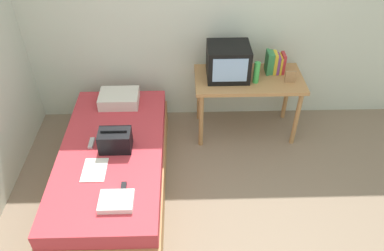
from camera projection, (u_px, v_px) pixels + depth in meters
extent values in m
plane|color=#84705B|center=(212.00, 248.00, 3.28)|extent=(8.00, 8.00, 0.00)
cube|color=silver|center=(203.00, 11.00, 4.00)|extent=(5.20, 0.10, 2.60)
cube|color=#B27F4C|center=(115.00, 172.00, 3.79)|extent=(1.00, 2.00, 0.29)
cube|color=#C63842|center=(112.00, 155.00, 3.64)|extent=(0.97, 1.94, 0.17)
cube|color=#B27F4C|center=(249.00, 79.00, 4.07)|extent=(1.16, 0.60, 0.04)
cylinder|color=#B27F4C|center=(201.00, 120.00, 4.11)|extent=(0.05, 0.05, 0.69)
cylinder|color=#B27F4C|center=(296.00, 119.00, 4.13)|extent=(0.05, 0.05, 0.69)
cylinder|color=#B27F4C|center=(199.00, 95.00, 4.48)|extent=(0.05, 0.05, 0.69)
cylinder|color=#B27F4C|center=(287.00, 94.00, 4.50)|extent=(0.05, 0.05, 0.69)
cube|color=black|center=(228.00, 62.00, 3.97)|extent=(0.44, 0.38, 0.36)
cube|color=#8CB2E0|center=(230.00, 70.00, 3.81)|extent=(0.35, 0.01, 0.26)
cylinder|color=green|center=(256.00, 72.00, 3.92)|extent=(0.06, 0.06, 0.23)
cube|color=#337F47|center=(267.00, 62.00, 4.07)|extent=(0.03, 0.16, 0.24)
cube|color=#337F47|center=(271.00, 62.00, 4.07)|extent=(0.04, 0.14, 0.24)
cube|color=gold|center=(275.00, 63.00, 4.08)|extent=(0.04, 0.14, 0.23)
cube|color=#7A3D89|center=(278.00, 64.00, 4.09)|extent=(0.03, 0.14, 0.21)
cube|color=gold|center=(280.00, 64.00, 4.09)|extent=(0.02, 0.16, 0.20)
cube|color=#B72D33|center=(283.00, 63.00, 4.08)|extent=(0.03, 0.14, 0.22)
cube|color=#9E754C|center=(290.00, 77.00, 3.95)|extent=(0.11, 0.02, 0.13)
cube|color=silver|center=(119.00, 98.00, 4.12)|extent=(0.42, 0.31, 0.13)
cube|color=black|center=(115.00, 140.00, 3.53)|extent=(0.30, 0.20, 0.20)
cylinder|color=black|center=(114.00, 131.00, 3.46)|extent=(0.24, 0.02, 0.02)
cube|color=white|center=(95.00, 170.00, 3.37)|extent=(0.21, 0.29, 0.01)
cube|color=black|center=(123.00, 189.00, 3.19)|extent=(0.04, 0.16, 0.02)
cube|color=#B7B7BC|center=(91.00, 143.00, 3.64)|extent=(0.04, 0.14, 0.02)
cube|color=white|center=(116.00, 201.00, 3.07)|extent=(0.28, 0.22, 0.05)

